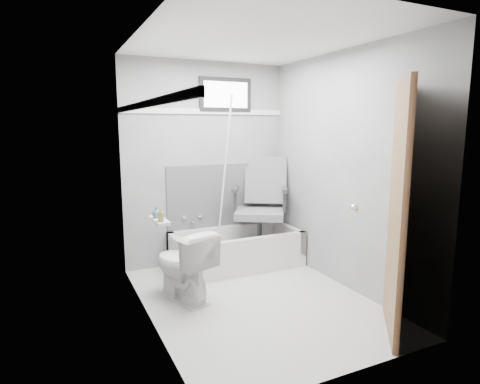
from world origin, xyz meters
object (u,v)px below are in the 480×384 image
bathtub (237,249)px  soap_bottle_b (156,212)px  soap_bottle_a (161,215)px  door (454,215)px  toilet (183,265)px  office_chair (260,206)px

bathtub → soap_bottle_b: (-1.17, -0.97, 0.75)m
soap_bottle_a → door: bearing=-29.9°
soap_bottle_b → soap_bottle_a: bearing=-90.0°
toilet → door: (1.60, -1.59, 0.66)m
toilet → soap_bottle_a: soap_bottle_a is taller
office_chair → toilet: bearing=-120.4°
office_chair → toilet: 1.37m
office_chair → soap_bottle_b: size_ratio=12.40×
soap_bottle_a → office_chair: bearing=37.1°
door → office_chair: bearing=101.1°
door → soap_bottle_b: size_ratio=21.40×
soap_bottle_a → bathtub: bearing=43.4°
bathtub → soap_bottle_b: bearing=-140.4°
toilet → soap_bottle_b: soap_bottle_b is taller
soap_bottle_a → toilet: bearing=56.7°
bathtub → office_chair: office_chair is taller
bathtub → door: (0.75, -2.21, 0.79)m
office_chair → soap_bottle_b: 1.80m
office_chair → soap_bottle_a: 1.88m
toilet → office_chair: bearing=-169.5°
bathtub → soap_bottle_a: 1.78m
soap_bottle_a → soap_bottle_b: size_ratio=1.11×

